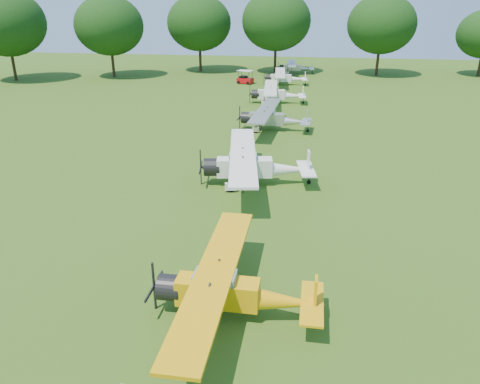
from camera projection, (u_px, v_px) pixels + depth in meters
The scene contains 9 objects.
ground at pixel (230, 223), 25.96m from camera, with size 160.00×160.00×0.00m, color #325B16.
tree_belt at pixel (302, 77), 22.53m from camera, with size 137.36×130.27×14.52m.
aircraft_2 at pixel (230, 289), 17.90m from camera, with size 6.72×10.66×2.11m.
aircraft_3 at pixel (253, 164), 30.84m from camera, with size 7.67×12.16×2.39m.
aircraft_4 at pixel (272, 117), 43.63m from camera, with size 6.82×10.86×2.14m.
aircraft_5 at pixel (276, 93), 54.90m from camera, with size 6.66×10.62×2.09m.
aircraft_6 at pixel (284, 77), 66.55m from camera, with size 6.25×9.96×1.96m.
aircraft_7 at pixel (295, 67), 76.73m from camera, with size 5.90×9.40×1.85m.
golf_cart at pixel (245, 79), 67.80m from camera, with size 2.51×1.97×1.88m.
Camera 1 is at (4.02, -22.96, 11.56)m, focal length 35.00 mm.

